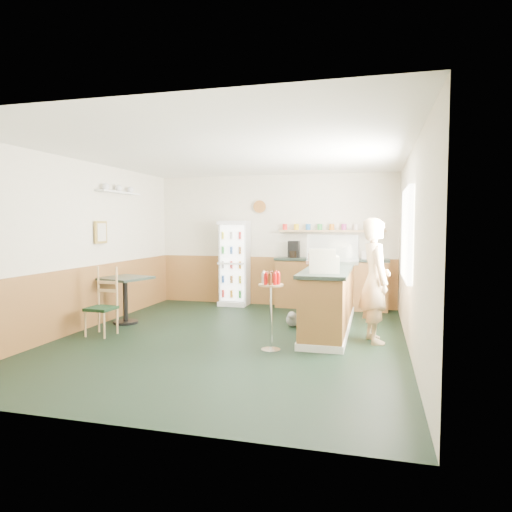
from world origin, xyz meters
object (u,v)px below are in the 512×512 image
(cash_register, at_px, (324,264))
(cafe_chair, at_px, (104,299))
(shopkeeper, at_px, (375,280))
(cafe_table, at_px, (125,291))
(condiment_stand, at_px, (271,297))
(display_case, at_px, (333,250))
(drinks_fridge, at_px, (235,263))

(cash_register, height_order, cafe_chair, cash_register)
(shopkeeper, relative_size, cafe_table, 1.98)
(cafe_chair, bearing_deg, cash_register, 7.30)
(cash_register, distance_m, condiment_stand, 0.93)
(cafe_chair, bearing_deg, shopkeeper, 10.25)
(display_case, bearing_deg, drinks_fridge, 150.79)
(drinks_fridge, distance_m, shopkeeper, 3.70)
(condiment_stand, bearing_deg, cafe_table, 159.90)
(display_case, bearing_deg, condiment_stand, -107.66)
(cash_register, height_order, condiment_stand, cash_register)
(condiment_stand, height_order, cafe_chair, condiment_stand)
(display_case, relative_size, cafe_chair, 0.84)
(drinks_fridge, bearing_deg, cafe_table, -120.12)
(cafe_table, xyz_separation_m, cafe_chair, (0.09, -0.77, -0.02))
(shopkeeper, distance_m, condiment_stand, 1.57)
(shopkeeper, bearing_deg, condiment_stand, 104.95)
(cash_register, distance_m, cafe_table, 3.48)
(display_case, bearing_deg, cafe_chair, -152.16)
(shopkeeper, distance_m, cafe_chair, 4.06)
(shopkeeper, relative_size, cafe_chair, 1.72)
(drinks_fridge, xyz_separation_m, cash_register, (2.14, -2.64, 0.25))
(shopkeeper, relative_size, condiment_stand, 1.70)
(drinks_fridge, relative_size, display_case, 2.03)
(display_case, xyz_separation_m, condiment_stand, (-0.63, -1.99, -0.53))
(cafe_chair, bearing_deg, condiment_stand, -3.15)
(drinks_fridge, height_order, condiment_stand, drinks_fridge)
(drinks_fridge, bearing_deg, condiment_stand, -64.77)
(drinks_fridge, height_order, cafe_table, drinks_fridge)
(cash_register, relative_size, cafe_chair, 0.41)
(shopkeeper, height_order, condiment_stand, shopkeeper)
(display_case, height_order, cash_register, display_case)
(drinks_fridge, height_order, display_case, drinks_fridge)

